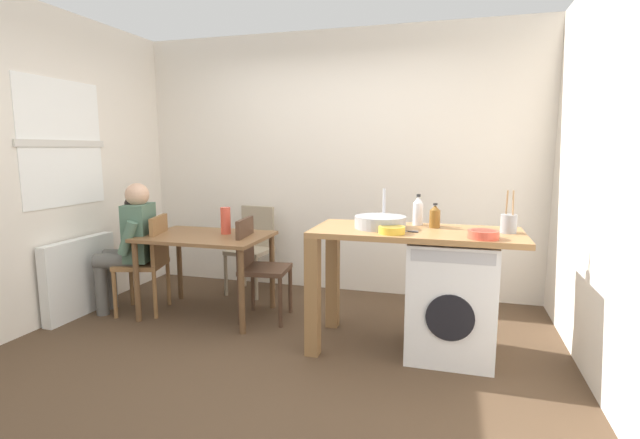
{
  "coord_description": "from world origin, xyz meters",
  "views": [
    {
      "loc": [
        1.22,
        -3.03,
        1.5
      ],
      "look_at": [
        0.21,
        0.45,
        0.95
      ],
      "focal_mm": 26.06,
      "sensor_mm": 36.0,
      "label": 1
    }
  ],
  "objects_px": {
    "colander": "(483,234)",
    "seated_person": "(130,241)",
    "bottle_squat_brown": "(435,217)",
    "utensil_crock": "(509,223)",
    "dining_table": "(206,245)",
    "chair_opposite": "(257,263)",
    "washing_machine": "(451,298)",
    "mixing_bowl": "(392,229)",
    "vase": "(226,221)",
    "chair_person_seat": "(149,258)",
    "chair_spare_by_wall": "(253,244)",
    "bottle_tall_green": "(418,211)"
  },
  "relations": [
    {
      "from": "washing_machine",
      "to": "bottle_tall_green",
      "type": "xyz_separation_m",
      "value": [
        -0.27,
        0.23,
        0.6
      ]
    },
    {
      "from": "chair_spare_by_wall",
      "to": "vase",
      "type": "height_order",
      "value": "vase"
    },
    {
      "from": "bottle_squat_brown",
      "to": "utensil_crock",
      "type": "distance_m",
      "value": 0.51
    },
    {
      "from": "dining_table",
      "to": "bottle_squat_brown",
      "type": "relative_size",
      "value": 5.97
    },
    {
      "from": "chair_opposite",
      "to": "washing_machine",
      "type": "distance_m",
      "value": 1.68
    },
    {
      "from": "chair_opposite",
      "to": "mixing_bowl",
      "type": "bearing_deg",
      "value": 62.09
    },
    {
      "from": "washing_machine",
      "to": "bottle_tall_green",
      "type": "bearing_deg",
      "value": 139.6
    },
    {
      "from": "chair_person_seat",
      "to": "chair_opposite",
      "type": "bearing_deg",
      "value": -98.64
    },
    {
      "from": "chair_spare_by_wall",
      "to": "bottle_squat_brown",
      "type": "distance_m",
      "value": 2.15
    },
    {
      "from": "vase",
      "to": "chair_opposite",
      "type": "bearing_deg",
      "value": -10.07
    },
    {
      "from": "washing_machine",
      "to": "colander",
      "type": "relative_size",
      "value": 4.3
    },
    {
      "from": "dining_table",
      "to": "colander",
      "type": "bearing_deg",
      "value": -11.59
    },
    {
      "from": "dining_table",
      "to": "bottle_tall_green",
      "type": "height_order",
      "value": "bottle_tall_green"
    },
    {
      "from": "colander",
      "to": "vase",
      "type": "distance_m",
      "value": 2.25
    },
    {
      "from": "chair_spare_by_wall",
      "to": "vase",
      "type": "xyz_separation_m",
      "value": [
        0.04,
        -0.67,
        0.35
      ]
    },
    {
      "from": "utensil_crock",
      "to": "chair_person_seat",
      "type": "bearing_deg",
      "value": 177.65
    },
    {
      "from": "colander",
      "to": "vase",
      "type": "bearing_deg",
      "value": 165.14
    },
    {
      "from": "washing_machine",
      "to": "vase",
      "type": "bearing_deg",
      "value": 169.77
    },
    {
      "from": "bottle_squat_brown",
      "to": "mixing_bowl",
      "type": "relative_size",
      "value": 0.99
    },
    {
      "from": "utensil_crock",
      "to": "chair_opposite",
      "type": "bearing_deg",
      "value": 173.03
    },
    {
      "from": "chair_spare_by_wall",
      "to": "bottle_tall_green",
      "type": "bearing_deg",
      "value": 162.04
    },
    {
      "from": "colander",
      "to": "seated_person",
      "type": "bearing_deg",
      "value": 173.35
    },
    {
      "from": "chair_spare_by_wall",
      "to": "mixing_bowl",
      "type": "xyz_separation_m",
      "value": [
        1.61,
        -1.23,
        0.44
      ]
    },
    {
      "from": "utensil_crock",
      "to": "dining_table",
      "type": "bearing_deg",
      "value": 175.3
    },
    {
      "from": "chair_person_seat",
      "to": "seated_person",
      "type": "bearing_deg",
      "value": 90.0
    },
    {
      "from": "seated_person",
      "to": "mixing_bowl",
      "type": "xyz_separation_m",
      "value": [
        2.42,
        -0.33,
        0.28
      ]
    },
    {
      "from": "utensil_crock",
      "to": "washing_machine",
      "type": "bearing_deg",
      "value": -171.9
    },
    {
      "from": "chair_opposite",
      "to": "washing_machine",
      "type": "xyz_separation_m",
      "value": [
        1.65,
        -0.3,
        -0.08
      ]
    },
    {
      "from": "dining_table",
      "to": "utensil_crock",
      "type": "xyz_separation_m",
      "value": [
        2.5,
        -0.21,
        0.35
      ]
    },
    {
      "from": "dining_table",
      "to": "washing_machine",
      "type": "distance_m",
      "value": 2.16
    },
    {
      "from": "washing_machine",
      "to": "seated_person",
      "type": "bearing_deg",
      "value": 177.28
    },
    {
      "from": "chair_spare_by_wall",
      "to": "colander",
      "type": "height_order",
      "value": "colander"
    },
    {
      "from": "seated_person",
      "to": "utensil_crock",
      "type": "height_order",
      "value": "utensil_crock"
    },
    {
      "from": "chair_opposite",
      "to": "bottle_squat_brown",
      "type": "relative_size",
      "value": 4.88
    },
    {
      "from": "dining_table",
      "to": "vase",
      "type": "distance_m",
      "value": 0.28
    },
    {
      "from": "bottle_squat_brown",
      "to": "vase",
      "type": "bearing_deg",
      "value": 173.01
    },
    {
      "from": "vase",
      "to": "mixing_bowl",
      "type": "bearing_deg",
      "value": -19.5
    },
    {
      "from": "chair_person_seat",
      "to": "seated_person",
      "type": "xyz_separation_m",
      "value": [
        -0.16,
        -0.04,
        0.16
      ]
    },
    {
      "from": "vase",
      "to": "bottle_squat_brown",
      "type": "bearing_deg",
      "value": -6.99
    },
    {
      "from": "bottle_squat_brown",
      "to": "utensil_crock",
      "type": "bearing_deg",
      "value": -8.93
    },
    {
      "from": "chair_opposite",
      "to": "washing_machine",
      "type": "relative_size",
      "value": 1.05
    },
    {
      "from": "colander",
      "to": "vase",
      "type": "relative_size",
      "value": 0.82
    },
    {
      "from": "chair_spare_by_wall",
      "to": "washing_machine",
      "type": "bearing_deg",
      "value": 159.62
    },
    {
      "from": "bottle_tall_green",
      "to": "bottle_squat_brown",
      "type": "height_order",
      "value": "bottle_tall_green"
    },
    {
      "from": "chair_spare_by_wall",
      "to": "bottle_tall_green",
      "type": "height_order",
      "value": "bottle_tall_green"
    },
    {
      "from": "chair_opposite",
      "to": "chair_spare_by_wall",
      "type": "bearing_deg",
      "value": -159.43
    },
    {
      "from": "bottle_tall_green",
      "to": "chair_opposite",
      "type": "bearing_deg",
      "value": 177.05
    },
    {
      "from": "dining_table",
      "to": "mixing_bowl",
      "type": "bearing_deg",
      "value": -14.84
    },
    {
      "from": "utensil_crock",
      "to": "vase",
      "type": "height_order",
      "value": "utensil_crock"
    },
    {
      "from": "vase",
      "to": "dining_table",
      "type": "bearing_deg",
      "value": -146.31
    }
  ]
}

